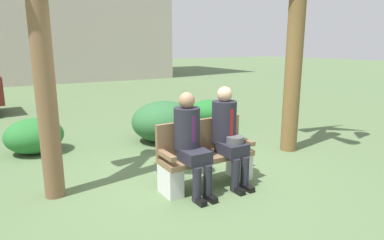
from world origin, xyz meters
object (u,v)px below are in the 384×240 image
(seated_man_left, at_px, (190,138))
(shrub_far_lawn, at_px, (34,136))
(park_bench, at_px, (205,157))
(seated_man_right, at_px, (228,131))
(shrub_mid_lawn, at_px, (209,112))
(shrub_near_bench, at_px, (164,121))

(seated_man_left, height_order, shrub_far_lawn, seated_man_left)
(park_bench, relative_size, seated_man_right, 0.99)
(seated_man_right, bearing_deg, park_bench, 157.84)
(shrub_far_lawn, bearing_deg, shrub_mid_lawn, 4.04)
(seated_man_left, distance_m, shrub_near_bench, 2.51)
(park_bench, xyz_separation_m, seated_man_left, (-0.31, -0.12, 0.34))
(seated_man_left, relative_size, shrub_far_lawn, 1.31)
(park_bench, distance_m, shrub_far_lawn, 3.32)
(seated_man_right, distance_m, shrub_mid_lawn, 3.66)
(park_bench, bearing_deg, seated_man_right, -22.16)
(shrub_near_bench, xyz_separation_m, shrub_far_lawn, (-2.34, 0.51, -0.09))
(shrub_far_lawn, bearing_deg, park_bench, -55.96)
(seated_man_right, xyz_separation_m, shrub_far_lawn, (-2.15, 2.87, -0.43))
(seated_man_left, distance_m, shrub_mid_lawn, 3.98)
(park_bench, distance_m, shrub_mid_lawn, 3.69)
(park_bench, xyz_separation_m, shrub_near_bench, (0.48, 2.24, 0.01))
(shrub_near_bench, distance_m, shrub_mid_lawn, 1.80)
(shrub_near_bench, relative_size, shrub_mid_lawn, 1.36)
(shrub_mid_lawn, xyz_separation_m, shrub_far_lawn, (-3.95, -0.28, 0.02))
(seated_man_left, distance_m, shrub_far_lawn, 3.29)
(seated_man_left, xyz_separation_m, seated_man_right, (0.60, -0.00, 0.01))
(seated_man_right, distance_m, shrub_near_bench, 2.39)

